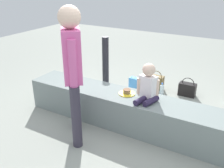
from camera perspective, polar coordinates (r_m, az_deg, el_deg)
The scene contains 11 objects.
ground_plane at distance 3.57m, azimuth 2.53°, elevation -8.94°, with size 12.00×12.00×0.00m, color gray.
concrete_ledge at distance 3.46m, azimuth 2.59°, elevation -5.77°, with size 2.88×0.50×0.45m, color gray.
child_seated at distance 3.14m, azimuth 8.16°, elevation -0.14°, with size 0.29×0.34×0.48m.
adult_standing at distance 2.89m, azimuth -8.99°, elevation 4.48°, with size 0.37×0.40×1.64m.
cake_plate at distance 3.36m, azimuth 3.40°, elevation -1.93°, with size 0.22×0.22×0.07m.
gift_bag at distance 4.35m, azimuth 5.25°, elevation -0.44°, with size 0.20×0.10×0.34m.
railing_post at distance 4.34m, azimuth -1.46°, elevation 2.55°, with size 0.36×0.36×0.99m.
water_bottle_far_side at distance 4.41m, azimuth 11.26°, elevation -1.22°, with size 0.07×0.07×0.22m.
cake_box_white at distance 4.13m, azimuth 2.76°, elevation -3.25°, with size 0.26×0.30×0.12m, color white.
handbag_black_leather at distance 4.49m, azimuth 16.73°, elevation -1.13°, with size 0.28×0.14×0.33m.
handbag_brown_canvas at distance 4.63m, azimuth 9.95°, elevation 0.45°, with size 0.27×0.15×0.35m.
Camera 1 is at (1.36, -2.69, 1.92)m, focal length 40.23 mm.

